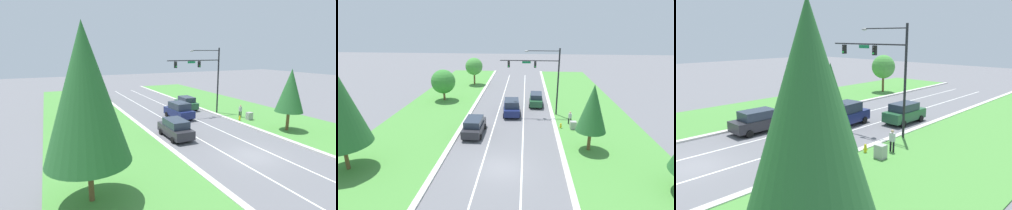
{
  "view_description": "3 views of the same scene",
  "coord_description": "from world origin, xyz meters",
  "views": [
    {
      "loc": [
        -15.04,
        -15.56,
        8.56
      ],
      "look_at": [
        -1.89,
        12.82,
        2.1
      ],
      "focal_mm": 28.0,
      "sensor_mm": 36.0,
      "label": 1
    },
    {
      "loc": [
        1.94,
        -20.08,
        12.48
      ],
      "look_at": [
        -0.42,
        10.85,
        2.29
      ],
      "focal_mm": 28.0,
      "sensor_mm": 36.0,
      "label": 2
    },
    {
      "loc": [
        20.18,
        -7.42,
        8.1
      ],
      "look_at": [
        0.97,
        12.65,
        2.16
      ],
      "focal_mm": 35.0,
      "sensor_mm": 36.0,
      "label": 3
    }
  ],
  "objects": [
    {
      "name": "utility_cabinet",
      "position": [
        7.69,
        9.14,
        0.51
      ],
      "size": [
        0.7,
        0.6,
        1.01
      ],
      "color": "#9E9E99",
      "rests_on": "ground_plane"
    },
    {
      "name": "pedestrian",
      "position": [
        7.53,
        10.67,
        0.94
      ],
      "size": [
        0.4,
        0.24,
        1.69
      ],
      "rotation": [
        0.0,
        0.0,
        3.08
      ],
      "color": "black",
      "rests_on": "ground_plane"
    },
    {
      "name": "ground_plane",
      "position": [
        0.0,
        0.0,
        0.0
      ],
      "size": [
        160.0,
        160.0,
        0.0
      ],
      "primitive_type": "plane",
      "color": "slate"
    },
    {
      "name": "forest_suv",
      "position": [
        3.59,
        18.13,
        0.97
      ],
      "size": [
        2.17,
        4.58,
        1.9
      ],
      "rotation": [
        0.0,
        0.0,
        -0.04
      ],
      "color": "#235633",
      "rests_on": "ground_plane"
    },
    {
      "name": "grass_verge_left",
      "position": [
        -10.9,
        0.0,
        0.04
      ],
      "size": [
        10.0,
        90.0,
        0.08
      ],
      "color": "#4C8E3D",
      "rests_on": "ground_plane"
    },
    {
      "name": "oak_near_left_tree",
      "position": [
        -11.04,
        19.51,
        3.09
      ],
      "size": [
        3.79,
        3.79,
        4.99
      ],
      "color": "brown",
      "rests_on": "ground_plane"
    },
    {
      "name": "traffic_signal_mast",
      "position": [
        4.14,
        14.02,
        5.92
      ],
      "size": [
        7.76,
        0.41,
        9.0
      ],
      "color": "black",
      "rests_on": "ground_plane"
    },
    {
      "name": "conifer_far_right_tree",
      "position": [
        8.35,
        3.95,
        4.43
      ],
      "size": [
        2.89,
        2.89,
        6.76
      ],
      "color": "brown",
      "rests_on": "ground_plane"
    },
    {
      "name": "charcoal_suv",
      "position": [
        -3.76,
        7.01,
        0.97
      ],
      "size": [
        2.21,
        4.75,
        1.9
      ],
      "rotation": [
        0.0,
        0.0,
        -0.01
      ],
      "color": "#28282D",
      "rests_on": "ground_plane"
    },
    {
      "name": "curb_strip_left",
      "position": [
        -5.65,
        0.0,
        0.07
      ],
      "size": [
        0.5,
        90.0,
        0.15
      ],
      "color": "beige",
      "rests_on": "ground_plane"
    },
    {
      "name": "lane_stripe_inner_right",
      "position": [
        1.8,
        0.0,
        0.0
      ],
      "size": [
        0.14,
        81.0,
        0.01
      ],
      "color": "white",
      "rests_on": "ground_plane"
    },
    {
      "name": "lane_stripe_inner_left",
      "position": [
        -1.8,
        0.0,
        0.0
      ],
      "size": [
        0.14,
        81.0,
        0.01
      ],
      "color": "white",
      "rests_on": "ground_plane"
    },
    {
      "name": "curb_strip_right",
      "position": [
        5.65,
        0.0,
        0.07
      ],
      "size": [
        0.5,
        90.0,
        0.15
      ],
      "color": "beige",
      "rests_on": "ground_plane"
    },
    {
      "name": "oak_far_left_tree",
      "position": [
        -8.2,
        30.39,
        3.66
      ],
      "size": [
        3.35,
        3.35,
        5.35
      ],
      "color": "brown",
      "rests_on": "ground_plane"
    },
    {
      "name": "fire_hydrant",
      "position": [
        6.27,
        9.26,
        0.34
      ],
      "size": [
        0.34,
        0.2,
        0.7
      ],
      "color": "gold",
      "rests_on": "ground_plane"
    },
    {
      "name": "conifer_mid_left_tree",
      "position": [
        -13.26,
        -1.24,
        6.32
      ],
      "size": [
        4.78,
        4.78,
        10.15
      ],
      "color": "brown",
      "rests_on": "ground_plane"
    },
    {
      "name": "navy_suv",
      "position": [
        0.13,
        13.78,
        1.06
      ],
      "size": [
        2.49,
        4.74,
        2.11
      ],
      "rotation": [
        0.0,
        0.0,
        0.06
      ],
      "color": "navy",
      "rests_on": "ground_plane"
    }
  ]
}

